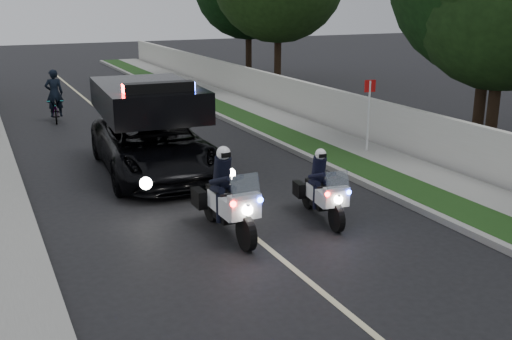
% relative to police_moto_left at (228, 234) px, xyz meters
% --- Properties ---
extents(curb_right, '(0.20, 60.00, 0.15)m').
position_rel_police_moto_left_xyz_m(curb_right, '(4.53, 5.18, 0.07)').
color(curb_right, gray).
rests_on(curb_right, ground).
extents(grass_verge, '(1.20, 60.00, 0.16)m').
position_rel_police_moto_left_xyz_m(grass_verge, '(5.23, 5.18, 0.08)').
color(grass_verge, '#193814').
rests_on(grass_verge, ground).
extents(sidewalk_right, '(1.40, 60.00, 0.16)m').
position_rel_police_moto_left_xyz_m(sidewalk_right, '(6.53, 5.18, 0.08)').
color(sidewalk_right, gray).
rests_on(sidewalk_right, ground).
extents(property_wall, '(0.22, 60.00, 1.50)m').
position_rel_police_moto_left_xyz_m(property_wall, '(7.53, 5.18, 0.75)').
color(property_wall, beige).
rests_on(property_wall, ground).
extents(curb_left, '(0.20, 60.00, 0.15)m').
position_rel_police_moto_left_xyz_m(curb_left, '(-3.67, 5.18, 0.07)').
color(curb_left, gray).
rests_on(curb_left, ground).
extents(lane_marking, '(0.12, 50.00, 0.01)m').
position_rel_police_moto_left_xyz_m(lane_marking, '(0.43, 5.18, 0.00)').
color(lane_marking, '#BFB78C').
rests_on(lane_marking, ground).
extents(police_moto_left, '(0.79, 2.20, 1.86)m').
position_rel_police_moto_left_xyz_m(police_moto_left, '(0.00, 0.00, 0.00)').
color(police_moto_left, silver).
rests_on(police_moto_left, ground).
extents(police_moto_right, '(0.90, 1.94, 1.59)m').
position_rel_police_moto_left_xyz_m(police_moto_right, '(2.23, -0.08, 0.00)').
color(police_moto_right, silver).
rests_on(police_moto_right, ground).
extents(police_suv, '(3.11, 6.09, 2.88)m').
position_rel_police_moto_left_xyz_m(police_suv, '(-0.13, 5.03, 0.00)').
color(police_suv, black).
rests_on(police_suv, ground).
extents(bicycle, '(0.80, 1.81, 0.91)m').
position_rel_police_moto_left_xyz_m(bicycle, '(-1.57, 13.67, 0.00)').
color(bicycle, black).
rests_on(bicycle, ground).
extents(cyclist, '(0.67, 0.45, 1.86)m').
position_rel_police_moto_left_xyz_m(cyclist, '(-1.57, 13.67, 0.00)').
color(cyclist, black).
rests_on(cyclist, ground).
extents(sign_post, '(0.42, 0.42, 2.43)m').
position_rel_police_moto_left_xyz_m(sign_post, '(6.43, 4.11, 0.00)').
color(sign_post, red).
rests_on(sign_post, ground).
extents(tree_right_b, '(6.80, 6.80, 9.13)m').
position_rel_police_moto_left_xyz_m(tree_right_b, '(10.19, 2.77, 0.00)').
color(tree_right_b, '#1B3913').
rests_on(tree_right_b, ground).
extents(tree_right_c, '(6.38, 6.38, 10.43)m').
position_rel_police_moto_left_xyz_m(tree_right_c, '(10.35, 3.50, 0.00)').
color(tree_right_c, '#133410').
rests_on(tree_right_c, ground).
extents(tree_right_d, '(7.52, 7.52, 11.33)m').
position_rel_police_moto_left_xyz_m(tree_right_d, '(10.06, 17.18, 0.00)').
color(tree_right_d, '#214115').
rests_on(tree_right_d, ground).
extents(tree_right_e, '(6.64, 6.64, 10.59)m').
position_rel_police_moto_left_xyz_m(tree_right_e, '(10.70, 22.17, 0.00)').
color(tree_right_e, black).
rests_on(tree_right_e, ground).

